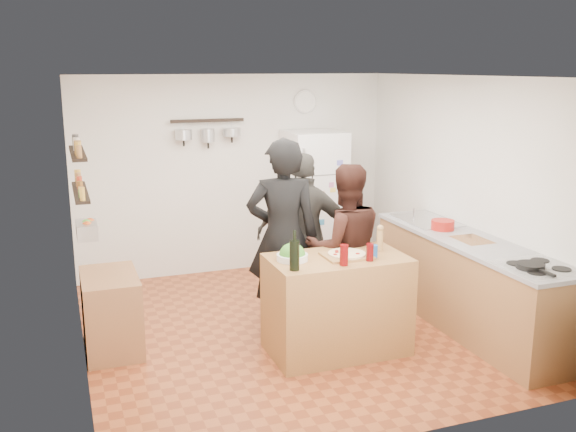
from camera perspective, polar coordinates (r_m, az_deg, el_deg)
name	(u,v)px	position (r m, az deg, el deg)	size (l,w,h in m)	color
room_shell	(278,201)	(6.57, -0.86, 1.39)	(4.20, 4.20, 4.20)	brown
prep_island	(337,304)	(5.97, 4.36, -7.84)	(1.25, 0.72, 0.91)	#9F673A
pizza_board	(347,256)	(5.83, 5.24, -3.54)	(0.42, 0.34, 0.02)	olive
pizza	(347,254)	(5.83, 5.24, -3.36)	(0.34, 0.34, 0.02)	beige
salad_bowl	(292,257)	(5.71, 0.38, -3.68)	(0.28, 0.28, 0.06)	silver
wine_bottle	(294,255)	(5.41, 0.58, -3.53)	(0.08, 0.08, 0.26)	black
wine_glass_near	(344,255)	(5.57, 5.00, -3.48)	(0.08, 0.08, 0.18)	#5A0708
wine_glass_far	(370,252)	(5.72, 7.29, -3.21)	(0.07, 0.07, 0.16)	#4E0608
pepper_mill	(380,241)	(6.03, 8.16, -2.17)	(0.06, 0.06, 0.20)	#9F7642
salt_canister	(374,251)	(5.83, 7.63, -3.13)	(0.07, 0.07, 0.12)	#1A4B90
person_left	(283,237)	(6.25, -0.47, -1.86)	(0.71, 0.46, 1.94)	black
person_center	(345,248)	(6.36, 5.08, -2.86)	(0.82, 0.64, 1.68)	black
person_back	(305,235)	(6.74, 1.48, -1.69)	(1.01, 0.42, 1.73)	#312F2B
counter_run	(468,284)	(6.74, 15.74, -5.86)	(0.63, 2.63, 0.90)	#9E7042
stove_top	(538,268)	(5.90, 21.35, -4.32)	(0.60, 0.62, 0.02)	white
skillet	(530,266)	(5.82, 20.74, -4.18)	(0.24, 0.24, 0.05)	black
sink	(425,221)	(7.29, 12.11, -0.42)	(0.50, 0.80, 0.03)	silver
cutting_board	(472,241)	(6.61, 16.03, -2.11)	(0.30, 0.40, 0.02)	brown
red_bowl	(443,225)	(6.92, 13.59, -0.77)	(0.24, 0.24, 0.10)	#AB1A13
fridge	(314,202)	(8.22, 2.31, 1.28)	(0.70, 0.68, 1.80)	white
wall_clock	(305,102)	(8.36, 1.52, 10.14)	(0.30, 0.30, 0.03)	silver
spice_shelf_lower	(80,192)	(6.00, -17.97, 2.03)	(0.12, 1.00, 0.03)	black
spice_shelf_upper	(78,153)	(5.94, -18.21, 5.34)	(0.12, 1.00, 0.03)	black
produce_basket	(87,230)	(6.07, -17.45, -1.19)	(0.18, 0.35, 0.14)	silver
side_table	(111,313)	(6.23, -15.43, -8.27)	(0.50, 0.80, 0.73)	#8F613C
pot_rack	(208,121)	(7.92, -7.16, 8.42)	(0.90, 0.04, 0.04)	black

